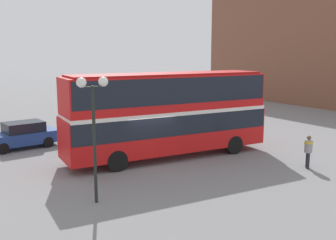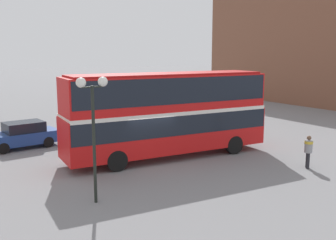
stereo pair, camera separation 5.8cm
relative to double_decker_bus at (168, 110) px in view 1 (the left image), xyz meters
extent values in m
plane|color=slate|center=(-1.65, -0.49, -2.62)|extent=(240.00, 240.00, 0.00)
cube|color=brown|center=(26.90, 9.51, 5.43)|extent=(8.34, 30.51, 16.10)
cube|color=red|center=(0.00, 0.00, -1.14)|extent=(11.43, 3.38, 2.08)
cube|color=red|center=(0.00, 0.00, 0.87)|extent=(11.25, 3.29, 1.95)
cube|color=black|center=(0.00, 0.00, -0.67)|extent=(11.32, 3.40, 1.02)
cube|color=black|center=(0.00, 0.00, 1.10)|extent=(11.09, 3.30, 1.32)
cube|color=silver|center=(0.00, 0.00, -0.07)|extent=(11.32, 3.39, 0.20)
cube|color=#A91111|center=(0.00, 0.00, 1.89)|extent=(10.73, 3.07, 0.10)
cylinder|color=black|center=(3.68, 0.84, -2.10)|extent=(1.06, 0.38, 1.04)
cylinder|color=black|center=(3.51, -1.40, -2.10)|extent=(1.06, 0.38, 1.04)
cylinder|color=black|center=(-3.28, 1.38, -2.10)|extent=(1.06, 0.38, 1.04)
cylinder|color=black|center=(-3.46, -0.86, -2.10)|extent=(1.06, 0.38, 1.04)
cylinder|color=#232328|center=(4.61, -5.54, -2.22)|extent=(0.15, 0.15, 0.79)
cylinder|color=#232328|center=(4.78, -5.35, -2.22)|extent=(0.15, 0.15, 0.79)
cylinder|color=gray|center=(4.70, -5.44, -1.51)|extent=(0.54, 0.54, 0.63)
cylinder|color=gold|center=(4.70, -5.44, -1.31)|extent=(0.57, 0.57, 0.14)
sphere|color=brown|center=(4.70, -5.44, -1.09)|extent=(0.22, 0.22, 0.22)
cube|color=navy|center=(-6.26, 6.42, -2.00)|extent=(4.36, 2.20, 0.70)
cube|color=black|center=(-6.09, 6.43, -1.35)|extent=(2.34, 1.81, 0.59)
cylinder|color=black|center=(-7.47, 5.49, -2.30)|extent=(0.66, 0.29, 0.64)
cylinder|color=black|center=(-4.88, 5.77, -2.30)|extent=(0.66, 0.29, 0.64)
cylinder|color=black|center=(-5.05, 7.34, -2.30)|extent=(0.66, 0.29, 0.64)
cylinder|color=black|center=(-5.83, -4.04, -0.39)|extent=(0.12, 0.12, 4.46)
cylinder|color=black|center=(-5.83, -4.04, 1.79)|extent=(0.84, 0.06, 0.06)
sphere|color=white|center=(-6.25, -4.04, 1.97)|extent=(0.37, 0.37, 0.37)
sphere|color=white|center=(-5.41, -4.04, 1.97)|extent=(0.37, 0.37, 0.37)
camera|label=1|loc=(-11.18, -17.51, 3.06)|focal=42.00mm
camera|label=2|loc=(-11.13, -17.54, 3.06)|focal=42.00mm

